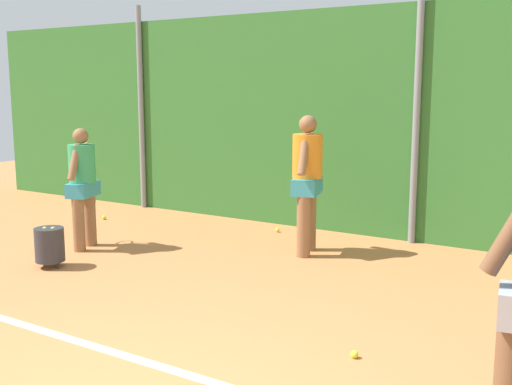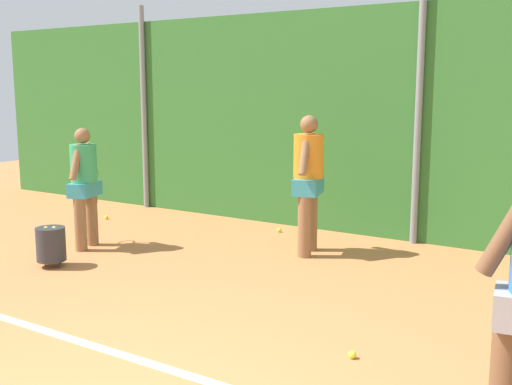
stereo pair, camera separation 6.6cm
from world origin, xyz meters
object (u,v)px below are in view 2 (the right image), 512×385
(ball_hopper, at_px, (51,244))
(tennis_ball_9, at_px, (279,230))
(player_midcourt, at_px, (85,182))
(tennis_ball_3, at_px, (352,355))
(player_backcourt_far, at_px, (308,177))
(tennis_ball_7, at_px, (107,217))

(ball_hopper, relative_size, tennis_ball_9, 7.78)
(player_midcourt, height_order, tennis_ball_3, player_midcourt)
(player_backcourt_far, xyz_separation_m, tennis_ball_7, (-3.92, 0.12, -1.01))
(ball_hopper, xyz_separation_m, tennis_ball_7, (-1.53, 2.40, -0.26))
(player_midcourt, bearing_deg, tennis_ball_7, 18.98)
(ball_hopper, bearing_deg, tennis_ball_9, 65.54)
(tennis_ball_7, bearing_deg, ball_hopper, -57.52)
(player_backcourt_far, bearing_deg, player_midcourt, -77.81)
(tennis_ball_3, height_order, tennis_ball_7, same)
(tennis_ball_3, distance_m, tennis_ball_9, 4.59)
(ball_hopper, distance_m, tennis_ball_7, 2.86)
(player_backcourt_far, relative_size, ball_hopper, 3.61)
(tennis_ball_7, bearing_deg, player_backcourt_far, -1.81)
(tennis_ball_3, bearing_deg, player_midcourt, 163.62)
(player_midcourt, xyz_separation_m, tennis_ball_3, (4.61, -1.35, -0.90))
(player_backcourt_far, distance_m, tennis_ball_3, 3.47)
(tennis_ball_3, xyz_separation_m, tennis_ball_7, (-5.79, 2.86, 0.00))
(ball_hopper, bearing_deg, player_midcourt, 111.07)
(tennis_ball_3, bearing_deg, ball_hopper, 173.86)
(ball_hopper, distance_m, tennis_ball_3, 4.29)
(tennis_ball_3, xyz_separation_m, tennis_ball_9, (-2.83, 3.61, 0.00))
(ball_hopper, relative_size, tennis_ball_3, 7.78)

